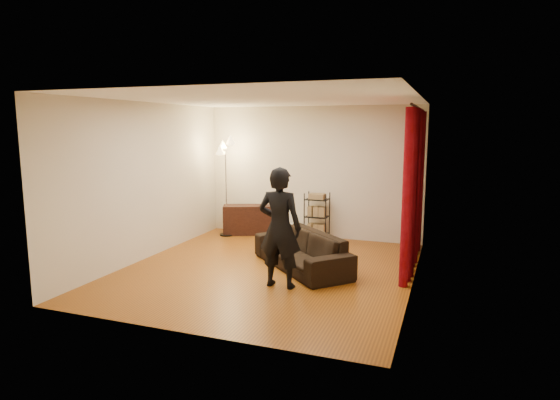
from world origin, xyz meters
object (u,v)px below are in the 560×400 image
at_px(media_cabinet, 249,220).
at_px(floor_lamp, 226,188).
at_px(person, 280,228).
at_px(wire_shelf, 317,217).
at_px(storage_boxes, 290,230).
at_px(sofa, 301,250).

height_order(media_cabinet, floor_lamp, floor_lamp).
height_order(person, media_cabinet, person).
xyz_separation_m(media_cabinet, wire_shelf, (1.52, -0.03, 0.17)).
height_order(person, wire_shelf, person).
bearing_deg(floor_lamp, storage_boxes, 15.25).
xyz_separation_m(media_cabinet, storage_boxes, (0.92, 0.08, -0.18)).
relative_size(sofa, floor_lamp, 1.00).
bearing_deg(sofa, person, -47.58).
bearing_deg(person, wire_shelf, -83.57).
relative_size(media_cabinet, floor_lamp, 0.53).
relative_size(sofa, media_cabinet, 1.89).
xyz_separation_m(storage_boxes, floor_lamp, (-1.31, -0.36, 0.87)).
height_order(wire_shelf, floor_lamp, floor_lamp).
height_order(media_cabinet, wire_shelf, wire_shelf).
bearing_deg(media_cabinet, sofa, -69.84).
height_order(sofa, wire_shelf, wire_shelf).
xyz_separation_m(sofa, wire_shelf, (-0.28, 1.92, 0.19)).
xyz_separation_m(person, floor_lamp, (-2.17, 2.63, 0.15)).
bearing_deg(wire_shelf, media_cabinet, -158.66).
height_order(person, floor_lamp, floor_lamp).
bearing_deg(storage_boxes, sofa, -66.50).
bearing_deg(floor_lamp, sofa, -37.39).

